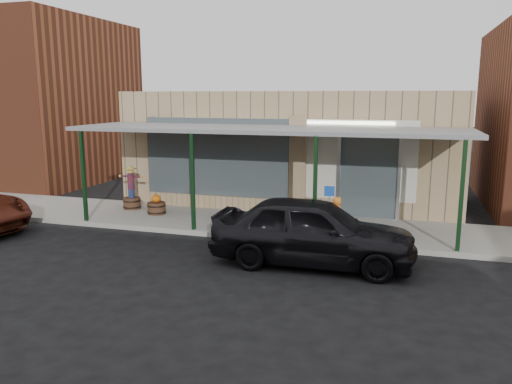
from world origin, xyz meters
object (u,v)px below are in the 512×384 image
(barrel_pumpkin, at_px, (156,207))
(barrel_scarecrow, at_px, (131,194))
(handicap_sign, at_px, (329,203))
(parked_sedan, at_px, (313,231))

(barrel_pumpkin, bearing_deg, barrel_scarecrow, 158.54)
(handicap_sign, bearing_deg, barrel_pumpkin, 172.27)
(parked_sedan, bearing_deg, handicap_sign, -2.10)
(barrel_pumpkin, xyz_separation_m, parked_sedan, (5.84, -3.08, 0.44))
(barrel_scarecrow, height_order, handicap_sign, barrel_scarecrow)
(barrel_scarecrow, bearing_deg, handicap_sign, -12.51)
(barrel_pumpkin, distance_m, parked_sedan, 6.61)
(barrel_scarecrow, distance_m, parked_sedan, 7.89)
(barrel_scarecrow, distance_m, handicap_sign, 7.23)
(barrel_pumpkin, relative_size, handicap_sign, 0.53)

